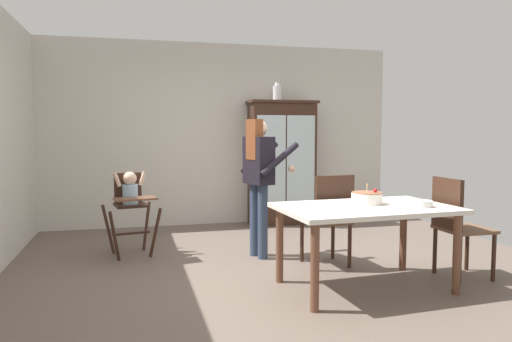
{
  "coord_description": "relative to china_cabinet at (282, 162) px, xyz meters",
  "views": [
    {
      "loc": [
        -1.32,
        -4.57,
        1.4
      ],
      "look_at": [
        0.04,
        0.7,
        0.95
      ],
      "focal_mm": 33.84,
      "sensor_mm": 36.0,
      "label": 1
    }
  ],
  "objects": [
    {
      "name": "adult_person",
      "position": [
        -0.84,
        -1.82,
        0.04
      ],
      "size": [
        0.61,
        0.6,
        1.53
      ],
      "rotation": [
        0.0,
        0.0,
        1.87
      ],
      "color": "#33425B",
      "rests_on": "ground_plane"
    },
    {
      "name": "birthday_cake",
      "position": [
        -0.13,
        -2.98,
        -0.14
      ],
      "size": [
        0.28,
        0.28,
        0.19
      ],
      "color": "white",
      "rests_on": "dining_table"
    },
    {
      "name": "wall_back",
      "position": [
        -0.88,
        0.26,
        0.42
      ],
      "size": [
        5.32,
        0.06,
        2.7
      ],
      "primitive_type": "cube",
      "color": "beige",
      "rests_on": "ground_plane"
    },
    {
      "name": "dining_chair_far_side",
      "position": [
        -0.24,
        -2.4,
        -0.38
      ],
      "size": [
        0.47,
        0.47,
        0.96
      ],
      "rotation": [
        0.0,
        0.0,
        3.21
      ],
      "color": "#382116",
      "rests_on": "ground_plane"
    },
    {
      "name": "ceramic_vase",
      "position": [
        -0.07,
        0.0,
        1.04
      ],
      "size": [
        0.13,
        0.13,
        0.27
      ],
      "color": "white",
      "rests_on": "china_cabinet"
    },
    {
      "name": "ground_plane",
      "position": [
        -0.88,
        -2.37,
        -0.93
      ],
      "size": [
        6.24,
        6.24,
        0.0
      ],
      "primitive_type": "plane",
      "color": "#66564C"
    },
    {
      "name": "dining_table",
      "position": [
        -0.2,
        -3.09,
        -0.28
      ],
      "size": [
        1.56,
        1.04,
        0.74
      ],
      "color": "silver",
      "rests_on": "ground_plane"
    },
    {
      "name": "high_chair_with_toddler",
      "position": [
        -2.22,
        -1.39,
        -0.28
      ],
      "size": [
        0.67,
        0.76,
        0.95
      ],
      "rotation": [
        0.0,
        0.0,
        0.19
      ],
      "color": "#382116",
      "rests_on": "ground_plane"
    },
    {
      "name": "dining_chair_right_end",
      "position": [
        0.77,
        -3.03,
        -0.38
      ],
      "size": [
        0.44,
        0.44,
        0.96
      ],
      "rotation": [
        0.0,
        0.0,
        1.57
      ],
      "color": "#382116",
      "rests_on": "ground_plane"
    },
    {
      "name": "china_cabinet",
      "position": [
        0.0,
        0.0,
        0.0
      ],
      "size": [
        1.03,
        0.48,
        1.85
      ],
      "color": "#382116",
      "rests_on": "ground_plane"
    },
    {
      "name": "serving_bowl",
      "position": [
        0.26,
        -3.25,
        -0.16
      ],
      "size": [
        0.18,
        0.18,
        0.05
      ],
      "primitive_type": "cylinder",
      "color": "silver",
      "rests_on": "dining_table"
    }
  ]
}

